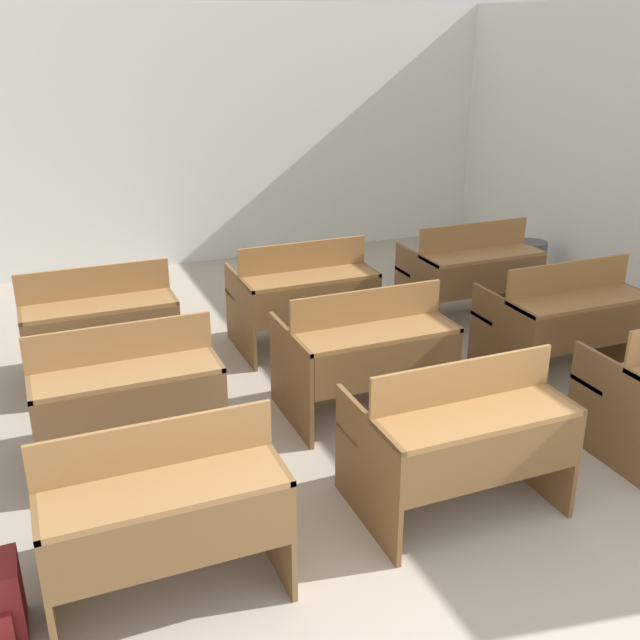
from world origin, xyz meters
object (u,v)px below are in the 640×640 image
object	(u,v)px
bench_second_center	(366,351)
bench_third_center	(303,294)
bench_front_center	(459,434)
bench_second_left	(125,392)
bench_third_right	(471,271)
bench_second_right	(563,317)
bench_third_left	(99,323)
wastepaper_bin	(530,259)
bench_front_left	(160,506)

from	to	relation	value
bench_second_center	bench_third_center	xyz separation A→B (m)	(0.02, 1.22, 0.00)
bench_front_center	bench_second_left	xyz separation A→B (m)	(-1.58, 1.19, 0.00)
bench_second_left	bench_third_right	distance (m)	3.44
bench_second_left	bench_second_center	world-z (taller)	same
bench_front_center	bench_third_right	size ratio (longest dim) A/B	1.00
bench_front_center	bench_second_right	world-z (taller)	same
bench_third_left	wastepaper_bin	distance (m)	4.58
bench_third_center	wastepaper_bin	world-z (taller)	bench_third_center
bench_front_left	bench_second_right	bearing A→B (deg)	20.26
bench_front_left	wastepaper_bin	world-z (taller)	bench_front_left
bench_second_right	wastepaper_bin	distance (m)	2.39
bench_front_left	bench_second_left	size ratio (longest dim) A/B	1.00
bench_front_left	bench_front_center	distance (m)	1.61
bench_front_left	bench_third_right	world-z (taller)	same
bench_second_center	bench_third_right	size ratio (longest dim) A/B	1.00
bench_front_left	bench_third_center	xyz separation A→B (m)	(1.64, 2.44, 0.00)
bench_second_left	bench_second_right	distance (m)	3.24
bench_front_left	bench_second_right	xyz separation A→B (m)	(3.26, 1.20, 0.00)
bench_third_left	bench_third_center	size ratio (longest dim) A/B	1.00
bench_second_left	bench_second_right	world-z (taller)	same
bench_second_center	bench_third_center	size ratio (longest dim) A/B	1.00
bench_front_left	bench_third_right	xyz separation A→B (m)	(3.25, 2.44, 0.00)
bench_third_left	bench_third_right	world-z (taller)	same
bench_second_left	wastepaper_bin	world-z (taller)	bench_second_left
bench_front_center	bench_third_center	world-z (taller)	same
bench_second_left	bench_front_left	bearing A→B (deg)	-91.32
bench_third_center	bench_third_right	xyz separation A→B (m)	(1.61, 0.00, 0.00)
bench_second_right	bench_third_right	size ratio (longest dim) A/B	1.00
bench_front_center	bench_front_left	bearing A→B (deg)	-179.02
bench_second_right	bench_front_center	bearing A→B (deg)	-144.55
bench_third_right	wastepaper_bin	xyz separation A→B (m)	(1.27, 0.78, -0.26)
bench_second_left	bench_third_center	size ratio (longest dim) A/B	1.00
bench_front_left	bench_front_center	world-z (taller)	same
bench_second_right	bench_third_right	distance (m)	1.23
bench_front_center	bench_third_right	xyz separation A→B (m)	(1.64, 2.41, 0.00)
bench_front_left	bench_third_left	distance (m)	2.41
bench_front_center	bench_third_center	distance (m)	2.41
bench_third_center	bench_third_right	bearing A→B (deg)	0.14
bench_second_left	bench_third_right	xyz separation A→B (m)	(3.22, 1.22, 0.00)
bench_front_left	bench_third_center	bearing A→B (deg)	56.00
bench_second_left	wastepaper_bin	xyz separation A→B (m)	(4.49, 2.00, -0.26)
bench_second_left	bench_third_right	size ratio (longest dim) A/B	1.00
bench_second_left	bench_third_left	distance (m)	1.19
bench_third_center	bench_second_right	bearing A→B (deg)	-37.18
bench_front_center	bench_third_center	xyz separation A→B (m)	(0.03, 2.41, 0.00)
bench_front_left	wastepaper_bin	distance (m)	5.56
bench_third_center	bench_third_right	world-z (taller)	same
bench_front_left	wastepaper_bin	size ratio (longest dim) A/B	2.83
bench_second_center	bench_third_left	size ratio (longest dim) A/B	1.00
bench_second_center	wastepaper_bin	size ratio (longest dim) A/B	2.83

